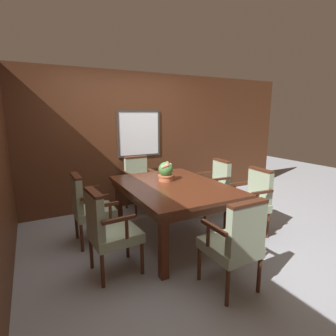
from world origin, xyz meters
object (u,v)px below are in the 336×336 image
(chair_left_far, at_px, (89,205))
(chair_right_near, at_px, (252,199))
(chair_head_near, at_px, (235,241))
(dining_table, at_px, (173,191))
(chair_left_near, at_px, (108,228))
(chair_right_far, at_px, (214,186))
(potted_plant, at_px, (166,172))
(chair_head_far, at_px, (139,181))

(chair_left_far, height_order, chair_right_near, same)
(chair_left_far, bearing_deg, chair_head_near, -148.12)
(dining_table, distance_m, chair_left_far, 1.14)
(chair_head_near, height_order, chair_left_near, same)
(chair_right_near, bearing_deg, chair_left_near, -85.91)
(chair_left_far, relative_size, chair_right_far, 1.00)
(chair_left_near, distance_m, potted_plant, 1.26)
(potted_plant, bearing_deg, chair_right_far, 9.73)
(chair_head_far, bearing_deg, potted_plant, -92.41)
(chair_head_near, xyz_separation_m, chair_left_near, (-1.00, 0.84, 0.00))
(chair_left_near, bearing_deg, chair_right_far, -72.08)
(chair_head_near, bearing_deg, chair_left_near, -40.83)
(dining_table, height_order, chair_left_near, chair_left_near)
(chair_right_near, xyz_separation_m, chair_right_far, (-0.02, 0.82, 0.00))
(chair_right_far, distance_m, potted_plant, 1.09)
(chair_left_near, relative_size, chair_right_near, 1.00)
(dining_table, bearing_deg, chair_right_near, -22.11)
(chair_left_far, height_order, chair_head_far, same)
(dining_table, distance_m, chair_right_far, 1.10)
(dining_table, bearing_deg, chair_left_far, 159.43)
(dining_table, relative_size, chair_left_near, 1.82)
(chair_left_near, bearing_deg, chair_left_far, -1.05)
(potted_plant, bearing_deg, chair_right_near, -32.09)
(chair_head_near, relative_size, chair_left_near, 1.00)
(chair_right_near, bearing_deg, chair_head_near, -47.39)
(chair_right_near, relative_size, chair_right_far, 1.00)
(chair_head_near, xyz_separation_m, chair_left_far, (-1.04, 1.66, 0.00))
(dining_table, bearing_deg, chair_head_near, -90.89)
(chair_right_near, height_order, chair_right_far, same)
(chair_head_far, height_order, chair_right_far, same)
(chair_left_near, relative_size, potted_plant, 3.54)
(chair_right_far, xyz_separation_m, potted_plant, (-1.01, -0.17, 0.38))
(chair_head_near, bearing_deg, chair_left_far, -58.53)
(dining_table, bearing_deg, chair_head_far, 89.67)
(chair_right_near, height_order, potted_plant, potted_plant)
(chair_left_near, relative_size, chair_head_far, 1.00)
(chair_left_far, bearing_deg, potted_plant, -99.30)
(chair_right_far, relative_size, potted_plant, 3.54)
(dining_table, height_order, chair_head_far, chair_head_far)
(chair_left_near, bearing_deg, dining_table, -71.66)
(chair_left_near, xyz_separation_m, chair_head_far, (1.02, 1.70, 0.00))
(chair_left_far, relative_size, potted_plant, 3.54)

